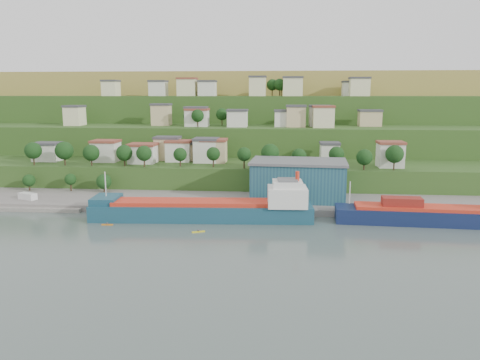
# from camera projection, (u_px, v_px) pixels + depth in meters

# --- Properties ---
(ground) EXTENTS (500.00, 500.00, 0.00)m
(ground) POSITION_uv_depth(u_px,v_px,m) (182.00, 228.00, 128.28)
(ground) COLOR #475750
(ground) RESTS_ON ground
(quay) EXTENTS (220.00, 26.00, 4.00)m
(quay) POSITION_uv_depth(u_px,v_px,m) (259.00, 205.00, 154.04)
(quay) COLOR slate
(quay) RESTS_ON ground
(pebble_beach) EXTENTS (40.00, 18.00, 2.40)m
(pebble_beach) POSITION_uv_depth(u_px,v_px,m) (32.00, 205.00, 154.40)
(pebble_beach) COLOR slate
(pebble_beach) RESTS_ON ground
(hillside) EXTENTS (360.00, 210.45, 96.00)m
(hillside) POSITION_uv_depth(u_px,v_px,m) (237.00, 152.00, 293.46)
(hillside) COLOR #284719
(hillside) RESTS_ON ground
(cargo_ship_near) EXTENTS (64.87, 13.46, 16.56)m
(cargo_ship_near) POSITION_uv_depth(u_px,v_px,m) (209.00, 211.00, 136.32)
(cargo_ship_near) COLOR #15424F
(cargo_ship_near) RESTS_ON ground
(cargo_ship_far) EXTENTS (55.28, 12.21, 14.90)m
(cargo_ship_far) POSITION_uv_depth(u_px,v_px,m) (442.00, 216.00, 131.79)
(cargo_ship_far) COLOR #0D1C3A
(cargo_ship_far) RESTS_ON ground
(warehouse) EXTENTS (32.33, 21.26, 12.80)m
(warehouse) POSITION_uv_depth(u_px,v_px,m) (298.00, 179.00, 154.11)
(warehouse) COLOR navy
(warehouse) RESTS_ON quay
(caravan) EXTENTS (6.75, 4.73, 2.91)m
(caravan) POSITION_uv_depth(u_px,v_px,m) (28.00, 197.00, 153.94)
(caravan) COLOR silver
(caravan) RESTS_ON pebble_beach
(dinghy) EXTENTS (4.14, 2.43, 0.78)m
(dinghy) POSITION_uv_depth(u_px,v_px,m) (47.00, 205.00, 148.14)
(dinghy) COLOR silver
(dinghy) RESTS_ON pebble_beach
(kayak_orange) EXTENTS (3.25, 0.71, 0.81)m
(kayak_orange) POSITION_uv_depth(u_px,v_px,m) (107.00, 224.00, 131.14)
(kayak_orange) COLOR orange
(kayak_orange) RESTS_ON ground
(kayak_yellow) EXTENTS (3.48, 1.87, 0.88)m
(kayak_yellow) POSITION_uv_depth(u_px,v_px,m) (198.00, 231.00, 124.41)
(kayak_yellow) COLOR gold
(kayak_yellow) RESTS_ON ground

